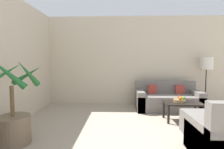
{
  "coord_description": "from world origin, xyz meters",
  "views": [
    {
      "loc": [
        -1.29,
        0.5,
        1.33
      ],
      "look_at": [
        -1.46,
        4.89,
        1.0
      ],
      "focal_mm": 28.0,
      "sensor_mm": 36.0,
      "label": 1
    }
  ],
  "objects_px": {
    "apple_red": "(179,97)",
    "apple_green": "(184,98)",
    "potted_palm": "(13,118)",
    "ottoman": "(203,124)",
    "coffee_table": "(183,105)",
    "floor_lamp": "(207,65)",
    "sofa_loveseat": "(167,100)",
    "orange_fruit": "(180,98)",
    "fruit_bowl": "(179,101)"
  },
  "relations": [
    {
      "from": "potted_palm",
      "to": "sofa_loveseat",
      "type": "relative_size",
      "value": 0.85
    },
    {
      "from": "potted_palm",
      "to": "ottoman",
      "type": "relative_size",
      "value": 2.21
    },
    {
      "from": "coffee_table",
      "to": "apple_green",
      "type": "xyz_separation_m",
      "value": [
        0.03,
        0.04,
        0.16
      ]
    },
    {
      "from": "ottoman",
      "to": "fruit_bowl",
      "type": "bearing_deg",
      "value": 99.54
    },
    {
      "from": "apple_green",
      "to": "ottoman",
      "type": "xyz_separation_m",
      "value": [
        0.05,
        -0.81,
        -0.3
      ]
    },
    {
      "from": "fruit_bowl",
      "to": "apple_red",
      "type": "height_order",
      "value": "apple_red"
    },
    {
      "from": "sofa_loveseat",
      "to": "apple_red",
      "type": "bearing_deg",
      "value": -86.98
    },
    {
      "from": "potted_palm",
      "to": "sofa_loveseat",
      "type": "height_order",
      "value": "potted_palm"
    },
    {
      "from": "potted_palm",
      "to": "floor_lamp",
      "type": "distance_m",
      "value": 4.9
    },
    {
      "from": "coffee_table",
      "to": "orange_fruit",
      "type": "height_order",
      "value": "orange_fruit"
    },
    {
      "from": "potted_palm",
      "to": "floor_lamp",
      "type": "xyz_separation_m",
      "value": [
        4.19,
        2.41,
        0.79
      ]
    },
    {
      "from": "fruit_bowl",
      "to": "apple_red",
      "type": "xyz_separation_m",
      "value": [
        0.01,
        0.04,
        0.07
      ]
    },
    {
      "from": "fruit_bowl",
      "to": "orange_fruit",
      "type": "bearing_deg",
      "value": -97.1
    },
    {
      "from": "orange_fruit",
      "to": "sofa_loveseat",
      "type": "bearing_deg",
      "value": 91.26
    },
    {
      "from": "sofa_loveseat",
      "to": "floor_lamp",
      "type": "distance_m",
      "value": 1.52
    },
    {
      "from": "coffee_table",
      "to": "apple_red",
      "type": "bearing_deg",
      "value": 112.2
    },
    {
      "from": "apple_red",
      "to": "apple_green",
      "type": "bearing_deg",
      "value": -42.67
    },
    {
      "from": "coffee_table",
      "to": "ottoman",
      "type": "xyz_separation_m",
      "value": [
        0.08,
        -0.77,
        -0.14
      ]
    },
    {
      "from": "apple_red",
      "to": "orange_fruit",
      "type": "distance_m",
      "value": 0.12
    },
    {
      "from": "floor_lamp",
      "to": "fruit_bowl",
      "type": "distance_m",
      "value": 1.77
    },
    {
      "from": "sofa_loveseat",
      "to": "apple_green",
      "type": "xyz_separation_m",
      "value": [
        0.12,
        -0.9,
        0.24
      ]
    },
    {
      "from": "apple_green",
      "to": "orange_fruit",
      "type": "relative_size",
      "value": 0.93
    },
    {
      "from": "potted_palm",
      "to": "apple_green",
      "type": "xyz_separation_m",
      "value": [
        3.15,
        1.27,
        0.08
      ]
    },
    {
      "from": "ottoman",
      "to": "apple_red",
      "type": "bearing_deg",
      "value": 98.25
    },
    {
      "from": "sofa_loveseat",
      "to": "ottoman",
      "type": "xyz_separation_m",
      "value": [
        0.17,
        -1.71,
        -0.06
      ]
    },
    {
      "from": "floor_lamp",
      "to": "orange_fruit",
      "type": "bearing_deg",
      "value": -133.36
    },
    {
      "from": "coffee_table",
      "to": "orange_fruit",
      "type": "xyz_separation_m",
      "value": [
        -0.07,
        -0.02,
        0.16
      ]
    },
    {
      "from": "potted_palm",
      "to": "fruit_bowl",
      "type": "bearing_deg",
      "value": 22.86
    },
    {
      "from": "sofa_loveseat",
      "to": "fruit_bowl",
      "type": "height_order",
      "value": "sofa_loveseat"
    },
    {
      "from": "sofa_loveseat",
      "to": "floor_lamp",
      "type": "xyz_separation_m",
      "value": [
        1.15,
        0.25,
        0.95
      ]
    },
    {
      "from": "floor_lamp",
      "to": "coffee_table",
      "type": "xyz_separation_m",
      "value": [
        -1.07,
        -1.19,
        -0.87
      ]
    },
    {
      "from": "sofa_loveseat",
      "to": "apple_green",
      "type": "distance_m",
      "value": 0.94
    },
    {
      "from": "potted_palm",
      "to": "coffee_table",
      "type": "height_order",
      "value": "potted_palm"
    },
    {
      "from": "coffee_table",
      "to": "orange_fruit",
      "type": "distance_m",
      "value": 0.18
    },
    {
      "from": "potted_palm",
      "to": "ottoman",
      "type": "height_order",
      "value": "potted_palm"
    },
    {
      "from": "sofa_loveseat",
      "to": "orange_fruit",
      "type": "xyz_separation_m",
      "value": [
        0.02,
        -0.95,
        0.25
      ]
    },
    {
      "from": "floor_lamp",
      "to": "coffee_table",
      "type": "height_order",
      "value": "floor_lamp"
    },
    {
      "from": "ottoman",
      "to": "floor_lamp",
      "type": "bearing_deg",
      "value": 63.35
    },
    {
      "from": "potted_palm",
      "to": "coffee_table",
      "type": "xyz_separation_m",
      "value": [
        3.12,
        1.23,
        -0.08
      ]
    },
    {
      "from": "orange_fruit",
      "to": "ottoman",
      "type": "xyz_separation_m",
      "value": [
        0.15,
        -0.76,
        -0.3
      ]
    },
    {
      "from": "potted_palm",
      "to": "sofa_loveseat",
      "type": "distance_m",
      "value": 3.73
    },
    {
      "from": "orange_fruit",
      "to": "ottoman",
      "type": "bearing_deg",
      "value": -78.81
    },
    {
      "from": "sofa_loveseat",
      "to": "orange_fruit",
      "type": "bearing_deg",
      "value": -88.74
    },
    {
      "from": "potted_palm",
      "to": "orange_fruit",
      "type": "relative_size",
      "value": 17.91
    },
    {
      "from": "sofa_loveseat",
      "to": "coffee_table",
      "type": "distance_m",
      "value": 0.94
    },
    {
      "from": "ottoman",
      "to": "apple_green",
      "type": "bearing_deg",
      "value": 93.86
    },
    {
      "from": "fruit_bowl",
      "to": "potted_palm",
      "type": "bearing_deg",
      "value": -157.14
    },
    {
      "from": "fruit_bowl",
      "to": "apple_red",
      "type": "bearing_deg",
      "value": 72.76
    },
    {
      "from": "coffee_table",
      "to": "sofa_loveseat",
      "type": "bearing_deg",
      "value": 95.28
    },
    {
      "from": "coffee_table",
      "to": "fruit_bowl",
      "type": "height_order",
      "value": "fruit_bowl"
    }
  ]
}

